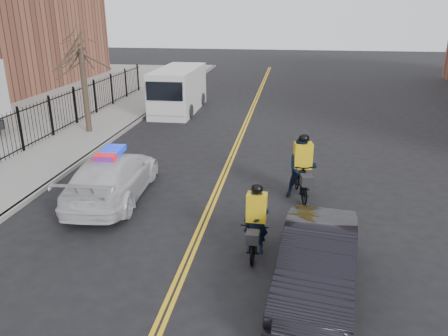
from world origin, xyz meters
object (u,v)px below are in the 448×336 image
at_px(cargo_van, 178,91).
at_px(cyclist_near, 256,229).
at_px(dark_sedan, 317,263).
at_px(cyclist_far, 302,173).
at_px(police_cruiser, 113,176).

xyz_separation_m(cargo_van, cyclist_near, (6.09, -15.81, -0.60)).
distance_m(dark_sedan, cyclist_far, 5.25).
height_order(police_cruiser, cyclist_near, cyclist_near).
bearing_deg(police_cruiser, cyclist_far, -174.66).
bearing_deg(cargo_van, cyclist_near, -69.24).
distance_m(cargo_van, cyclist_near, 16.95).
bearing_deg(dark_sedan, cargo_van, 120.57).
relative_size(cargo_van, cyclist_near, 3.14).
bearing_deg(dark_sedan, police_cruiser, 153.52).
relative_size(police_cruiser, dark_sedan, 1.17).
bearing_deg(cargo_van, cyclist_far, -59.19).
relative_size(dark_sedan, cyclist_near, 2.29).
bearing_deg(cyclist_far, cargo_van, 111.17).
height_order(cyclist_near, cyclist_far, cyclist_far).
bearing_deg(cyclist_near, dark_sedan, -43.76).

